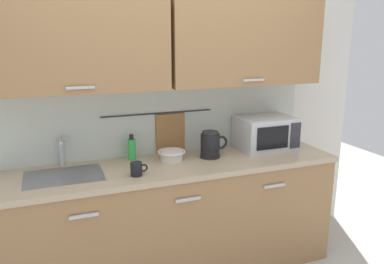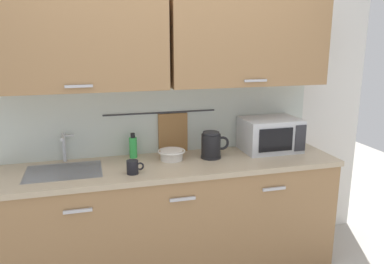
{
  "view_description": "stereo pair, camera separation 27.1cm",
  "coord_description": "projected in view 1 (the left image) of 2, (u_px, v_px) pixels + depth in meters",
  "views": [
    {
      "loc": [
        -0.84,
        -2.27,
        1.81
      ],
      "look_at": [
        0.16,
        0.33,
        1.12
      ],
      "focal_mm": 35.68,
      "sensor_mm": 36.0,
      "label": 1
    },
    {
      "loc": [
        -0.58,
        -2.35,
        1.81
      ],
      "look_at": [
        0.16,
        0.33,
        1.12
      ],
      "focal_mm": 35.68,
      "sensor_mm": 36.0,
      "label": 2
    }
  ],
  "objects": [
    {
      "name": "back_wall_assembly",
      "position": [
        163.0,
        76.0,
        2.9
      ],
      "size": [
        3.7,
        0.41,
        2.5
      ],
      "color": "silver",
      "rests_on": "ground"
    },
    {
      "name": "dish_soap_bottle",
      "position": [
        132.0,
        149.0,
        2.92
      ],
      "size": [
        0.06,
        0.06,
        0.2
      ],
      "color": "green",
      "rests_on": "counter_unit"
    },
    {
      "name": "mixing_bowl",
      "position": [
        171.0,
        155.0,
        2.9
      ],
      "size": [
        0.21,
        0.21,
        0.08
      ],
      "color": "silver",
      "rests_on": "counter_unit"
    },
    {
      "name": "mug_near_sink",
      "position": [
        137.0,
        169.0,
        2.58
      ],
      "size": [
        0.12,
        0.08,
        0.09
      ],
      "color": "black",
      "rests_on": "counter_unit"
    },
    {
      "name": "sink_faucet",
      "position": [
        61.0,
        147.0,
        2.74
      ],
      "size": [
        0.09,
        0.17,
        0.22
      ],
      "color": "#B2B5BA",
      "rests_on": "counter_unit"
    },
    {
      "name": "microwave",
      "position": [
        265.0,
        133.0,
        3.2
      ],
      "size": [
        0.46,
        0.35,
        0.27
      ],
      "color": "silver",
      "rests_on": "counter_unit"
    },
    {
      "name": "electric_kettle",
      "position": [
        211.0,
        145.0,
        2.96
      ],
      "size": [
        0.23,
        0.16,
        0.21
      ],
      "color": "black",
      "rests_on": "counter_unit"
    },
    {
      "name": "counter_unit",
      "position": [
        173.0,
        218.0,
        2.94
      ],
      "size": [
        2.53,
        0.64,
        0.9
      ],
      "color": "#997047",
      "rests_on": "ground"
    }
  ]
}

